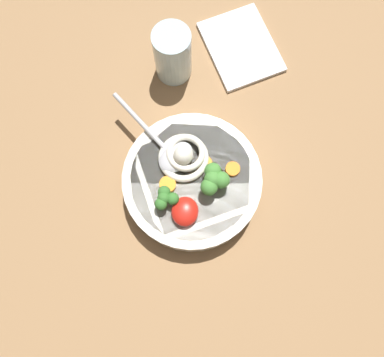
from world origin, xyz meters
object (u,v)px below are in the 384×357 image
at_px(drinking_glass, 173,54).
at_px(folded_napkin, 241,47).
at_px(soup_spoon, 170,153).
at_px(noodle_pile, 184,155).
at_px(soup_bowl, 192,182).

bearing_deg(drinking_glass, folded_napkin, -66.94).
xyz_separation_m(soup_spoon, drinking_glass, (0.18, 0.01, -0.01)).
bearing_deg(folded_napkin, soup_spoon, 153.52).
relative_size(drinking_glass, folded_napkin, 0.70).
bearing_deg(folded_napkin, noodle_pile, 158.64).
height_order(soup_bowl, folded_napkin, soup_bowl).
relative_size(noodle_pile, drinking_glass, 0.84).
height_order(soup_bowl, drinking_glass, drinking_glass).
distance_m(soup_bowl, folded_napkin, 0.28).
xyz_separation_m(soup_bowl, noodle_pile, (0.03, 0.01, 0.04)).
relative_size(soup_spoon, drinking_glass, 1.39).
bearing_deg(soup_spoon, soup_bowl, -180.00).
height_order(noodle_pile, drinking_glass, drinking_glass).
height_order(soup_bowl, noodle_pile, noodle_pile).
bearing_deg(drinking_glass, noodle_pile, -170.64).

